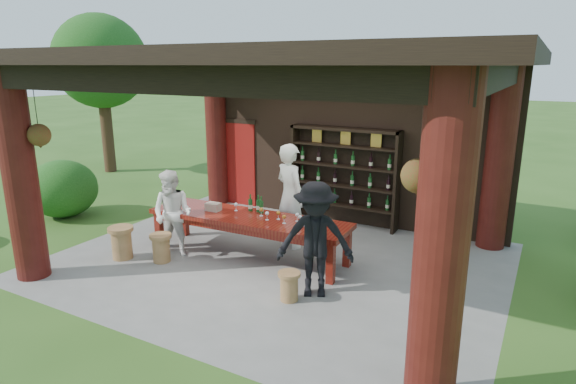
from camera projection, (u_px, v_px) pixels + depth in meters
The scene contains 15 objects.
ground at pixel (277, 261), 8.36m from camera, with size 90.00×90.00×0.00m, color #2D5119.
pavilion at pixel (288, 136), 8.18m from camera, with size 7.50×6.00×3.60m.
wine_shelf at pixel (344, 176), 10.07m from camera, with size 2.34×0.36×2.06m.
tasting_table at pixel (248, 222), 8.41m from camera, with size 3.69×1.07×0.75m.
stool_near_left at pixel (161, 247), 8.28m from camera, with size 0.38×0.38×0.49m.
stool_near_right at pixel (289, 285), 6.92m from camera, with size 0.33×0.33×0.43m.
stool_far_left at pixel (122, 242), 8.41m from camera, with size 0.44×0.44×0.57m.
host at pixel (290, 196), 8.83m from camera, with size 0.71×0.46×1.94m, color white.
guest_woman at pixel (173, 214), 8.45m from camera, with size 0.75×0.58×1.54m, color white.
guest_man at pixel (315, 240), 6.93m from camera, with size 1.11×0.64×1.72m, color black.
table_bottles at pixel (257, 204), 8.57m from camera, with size 0.33×0.14×0.31m.
table_glasses at pixel (278, 216), 8.15m from camera, with size 1.53×0.28×0.15m.
napkin_basket at pixel (213, 207), 8.68m from camera, with size 0.26×0.18×0.14m, color #BF6672.
shrubs at pixel (393, 243), 7.69m from camera, with size 14.11×8.20×1.36m.
trees at pixel (529, 60), 6.91m from camera, with size 20.59×9.34×4.80m.
Camera 1 is at (3.91, -6.71, 3.31)m, focal length 30.00 mm.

